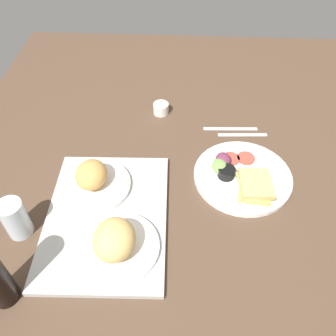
{
  "coord_description": "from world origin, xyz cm",
  "views": [
    {
      "loc": [
        -69.9,
        -0.61,
        81.11
      ],
      "look_at": [
        2.0,
        3.0,
        4.0
      ],
      "focal_mm": 37.5,
      "sensor_mm": 36.0,
      "label": 1
    }
  ],
  "objects_px": {
    "serving_tray": "(107,217)",
    "espresso_cup": "(161,108)",
    "drinking_glass": "(15,219)",
    "fork": "(243,135)",
    "bread_plate_near": "(116,242)",
    "knife": "(230,129)",
    "bread_plate_far": "(93,180)",
    "plate_with_salad": "(242,176)"
  },
  "relations": [
    {
      "from": "bread_plate_far",
      "to": "drinking_glass",
      "type": "xyz_separation_m",
      "value": [
        -0.15,
        0.17,
        0.01
      ]
    },
    {
      "from": "serving_tray",
      "to": "fork",
      "type": "bearing_deg",
      "value": -47.88
    },
    {
      "from": "serving_tray",
      "to": "knife",
      "type": "xyz_separation_m",
      "value": [
        0.4,
        -0.37,
        -0.01
      ]
    },
    {
      "from": "bread_plate_near",
      "to": "fork",
      "type": "xyz_separation_m",
      "value": [
        0.48,
        -0.36,
        -0.05
      ]
    },
    {
      "from": "serving_tray",
      "to": "bread_plate_near",
      "type": "bearing_deg",
      "value": -155.99
    },
    {
      "from": "plate_with_salad",
      "to": "drinking_glass",
      "type": "height_order",
      "value": "drinking_glass"
    },
    {
      "from": "serving_tray",
      "to": "bread_plate_near",
      "type": "distance_m",
      "value": 0.12
    },
    {
      "from": "fork",
      "to": "knife",
      "type": "xyz_separation_m",
      "value": [
        0.03,
        0.04,
        0.0
      ]
    },
    {
      "from": "bread_plate_near",
      "to": "espresso_cup",
      "type": "distance_m",
      "value": 0.59
    },
    {
      "from": "bread_plate_near",
      "to": "espresso_cup",
      "type": "height_order",
      "value": "bread_plate_near"
    },
    {
      "from": "serving_tray",
      "to": "plate_with_salad",
      "type": "bearing_deg",
      "value": -66.91
    },
    {
      "from": "bread_plate_near",
      "to": "fork",
      "type": "relative_size",
      "value": 1.22
    },
    {
      "from": "drinking_glass",
      "to": "espresso_cup",
      "type": "relative_size",
      "value": 2.06
    },
    {
      "from": "bread_plate_near",
      "to": "knife",
      "type": "distance_m",
      "value": 0.6
    },
    {
      "from": "bread_plate_far",
      "to": "fork",
      "type": "xyz_separation_m",
      "value": [
        0.27,
        -0.46,
        -0.04
      ]
    },
    {
      "from": "bread_plate_near",
      "to": "fork",
      "type": "height_order",
      "value": "bread_plate_near"
    },
    {
      "from": "serving_tray",
      "to": "espresso_cup",
      "type": "bearing_deg",
      "value": -14.02
    },
    {
      "from": "bread_plate_far",
      "to": "drinking_glass",
      "type": "relative_size",
      "value": 1.82
    },
    {
      "from": "plate_with_salad",
      "to": "espresso_cup",
      "type": "bearing_deg",
      "value": 40.1
    },
    {
      "from": "bread_plate_near",
      "to": "espresso_cup",
      "type": "bearing_deg",
      "value": -7.14
    },
    {
      "from": "serving_tray",
      "to": "bread_plate_far",
      "type": "relative_size",
      "value": 2.14
    },
    {
      "from": "bread_plate_far",
      "to": "espresso_cup",
      "type": "bearing_deg",
      "value": -24.46
    },
    {
      "from": "bread_plate_far",
      "to": "drinking_glass",
      "type": "bearing_deg",
      "value": 131.61
    },
    {
      "from": "bread_plate_near",
      "to": "plate_with_salad",
      "type": "xyz_separation_m",
      "value": [
        0.27,
        -0.34,
        -0.04
      ]
    },
    {
      "from": "drinking_glass",
      "to": "fork",
      "type": "bearing_deg",
      "value": -56.39
    },
    {
      "from": "plate_with_salad",
      "to": "fork",
      "type": "bearing_deg",
      "value": -6.65
    },
    {
      "from": "serving_tray",
      "to": "drinking_glass",
      "type": "height_order",
      "value": "drinking_glass"
    },
    {
      "from": "serving_tray",
      "to": "espresso_cup",
      "type": "xyz_separation_m",
      "value": [
        0.48,
        -0.12,
        0.01
      ]
    },
    {
      "from": "drinking_glass",
      "to": "knife",
      "type": "height_order",
      "value": "drinking_glass"
    },
    {
      "from": "bread_plate_near",
      "to": "plate_with_salad",
      "type": "distance_m",
      "value": 0.44
    },
    {
      "from": "espresso_cup",
      "to": "fork",
      "type": "distance_m",
      "value": 0.31
    },
    {
      "from": "fork",
      "to": "bread_plate_near",
      "type": "bearing_deg",
      "value": 49.61
    },
    {
      "from": "serving_tray",
      "to": "fork",
      "type": "height_order",
      "value": "serving_tray"
    },
    {
      "from": "serving_tray",
      "to": "espresso_cup",
      "type": "relative_size",
      "value": 8.04
    },
    {
      "from": "bread_plate_far",
      "to": "fork",
      "type": "relative_size",
      "value": 1.23
    },
    {
      "from": "bread_plate_far",
      "to": "plate_with_salad",
      "type": "height_order",
      "value": "bread_plate_far"
    },
    {
      "from": "espresso_cup",
      "to": "knife",
      "type": "relative_size",
      "value": 0.29
    },
    {
      "from": "espresso_cup",
      "to": "fork",
      "type": "height_order",
      "value": "espresso_cup"
    },
    {
      "from": "drinking_glass",
      "to": "espresso_cup",
      "type": "bearing_deg",
      "value": -32.93
    },
    {
      "from": "plate_with_salad",
      "to": "fork",
      "type": "relative_size",
      "value": 1.76
    },
    {
      "from": "bread_plate_near",
      "to": "plate_with_salad",
      "type": "height_order",
      "value": "bread_plate_near"
    },
    {
      "from": "bread_plate_far",
      "to": "knife",
      "type": "xyz_separation_m",
      "value": [
        0.3,
        -0.42,
        -0.04
      ]
    }
  ]
}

